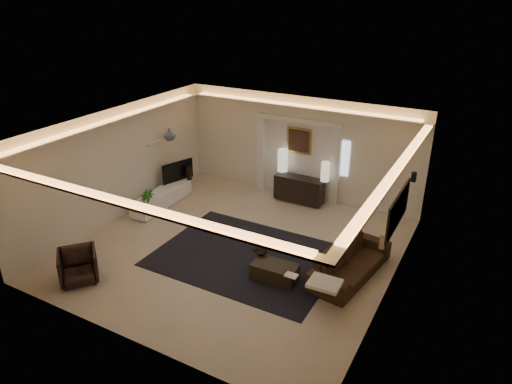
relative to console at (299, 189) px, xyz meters
The scene contains 33 objects.
floor 3.06m from the console, 94.77° to the right, with size 7.00×7.00×0.00m, color beige.
ceiling 3.93m from the console, 94.77° to the right, with size 7.00×7.00×0.00m, color white.
wall_back 1.18m from the console, 117.82° to the left, with size 7.00×7.00×0.00m, color silver.
wall_front 6.61m from the console, 92.22° to the right, with size 7.00×7.00×0.00m, color silver.
wall_left 4.93m from the console, 141.15° to the right, with size 7.00×7.00×0.00m, color silver.
wall_right 4.56m from the console, 42.94° to the right, with size 7.00×7.00×0.00m, color silver.
cove_soffit 3.76m from the console, 94.77° to the right, with size 7.00×7.00×0.04m, color silver.
daylight_slit 1.52m from the console, 22.66° to the left, with size 0.25×0.03×1.00m, color white.
area_rug 3.25m from the console, 87.38° to the right, with size 4.00×3.00×0.01m, color black.
pilaster_left 1.61m from the console, 164.91° to the left, with size 0.22×0.20×2.20m, color silver.
pilaster_right 1.20m from the console, 22.85° to the left, with size 0.22×0.20×2.20m, color silver.
alcove_header 1.91m from the console, 123.71° to the left, with size 2.52×0.20×0.12m, color silver.
painting_frame 1.35m from the console, 119.38° to the left, with size 0.74×0.04×0.74m, color tan.
painting_canvas 1.34m from the console, 120.80° to the left, with size 0.62×0.02×0.62m, color #4C2D1E.
art_panel_frame 4.41m from the console, 40.23° to the right, with size 0.04×1.64×0.74m, color black.
art_panel_gold 4.39m from the console, 40.45° to the right, with size 0.02×1.50×0.62m, color tan.
wall_sconce 3.48m from the console, 14.72° to the right, with size 0.12×0.12×0.22m, color black.
wall_niche 4.22m from the console, 156.29° to the right, with size 0.10×0.55×0.04m, color silver.
console is the anchor object (origin of this frame).
lamp_left 0.96m from the console, 160.97° to the left, with size 0.29×0.29×0.64m, color beige.
lamp_right 0.99m from the console, ahead, with size 0.24×0.24×0.53m, color beige.
media_ledge 3.84m from the console, 147.80° to the right, with size 0.53×2.14×0.40m, color white.
tv 3.61m from the console, 161.18° to the right, with size 0.13×1.01×0.58m, color black.
figurine 3.23m from the console, 162.45° to the right, with size 0.15×0.15×0.41m, color black.
ginger_jar 3.92m from the console, 158.94° to the right, with size 0.33×0.33×0.34m, color slate.
plant 4.16m from the console, 138.66° to the right, with size 0.42×0.42×0.74m, color #22661C.
sofa 3.70m from the console, 49.09° to the right, with size 0.87×2.23×0.65m, color #522A1E.
throw_blanket 4.70m from the console, 60.38° to the right, with size 0.59×0.49×0.06m, color beige.
throw_pillow 3.44m from the console, 33.65° to the right, with size 0.11×0.35×0.35m, color tan.
coffee_table 3.90m from the console, 73.44° to the right, with size 0.94×0.51×0.35m, color black.
bowl 3.53m from the console, 79.54° to the right, with size 0.32×0.32×0.08m, color black.
magazine 4.24m from the console, 68.19° to the right, with size 0.25×0.18×0.03m, color white.
armchair 6.19m from the console, 113.23° to the right, with size 0.74×0.76×0.69m, color #372E1B.
Camera 1 is at (4.88, -7.94, 5.64)m, focal length 32.40 mm.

